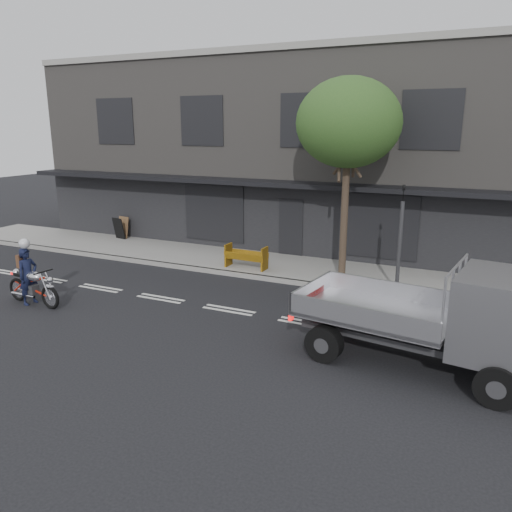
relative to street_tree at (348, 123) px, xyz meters
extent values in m
plane|color=black|center=(-2.20, -4.20, -5.28)|extent=(80.00, 80.00, 0.00)
cube|color=gray|center=(-2.20, 0.50, -5.20)|extent=(32.00, 3.20, 0.15)
cube|color=gray|center=(-2.20, -1.10, -5.20)|extent=(32.00, 0.20, 0.15)
cube|color=slate|center=(-2.20, 7.10, -1.28)|extent=(26.00, 10.00, 8.00)
cylinder|color=#382B21|center=(0.00, 0.00, -3.28)|extent=(0.24, 0.24, 4.00)
ellipsoid|color=#24501E|center=(0.00, 0.00, 0.02)|extent=(3.40, 3.40, 2.89)
cylinder|color=#2D2D30|center=(2.00, -0.85, -3.78)|extent=(0.12, 0.12, 3.00)
imported|color=black|center=(2.00, -0.85, -2.03)|extent=(0.08, 0.10, 0.50)
torus|color=black|center=(-8.48, -6.15, -4.94)|extent=(0.73, 0.16, 0.72)
torus|color=black|center=(-7.00, -6.28, -4.94)|extent=(0.73, 0.16, 0.72)
cube|color=#2D2D30|center=(-7.80, -6.21, -4.82)|extent=(0.39, 0.28, 0.30)
ellipsoid|color=silver|center=(-7.63, -6.23, -4.39)|extent=(0.61, 0.38, 0.29)
cube|color=black|center=(-8.14, -6.18, -4.41)|extent=(0.59, 0.30, 0.09)
cylinder|color=black|center=(-7.20, -6.26, -4.18)|extent=(0.10, 0.64, 0.04)
imported|color=black|center=(-7.89, -6.22, -4.42)|extent=(0.46, 0.66, 1.72)
cylinder|color=black|center=(1.28, -6.17, -4.85)|extent=(0.89, 0.43, 0.85)
cylinder|color=black|center=(1.54, -4.28, -4.85)|extent=(0.89, 0.43, 0.85)
cylinder|color=black|center=(4.83, -6.65, -4.85)|extent=(0.89, 0.43, 0.85)
cylinder|color=black|center=(5.09, -4.77, -4.85)|extent=(0.89, 0.43, 0.85)
cube|color=#2D2D30|center=(3.18, -5.47, -4.66)|extent=(5.25, 1.81, 0.16)
cube|color=#9A999E|center=(4.90, -5.70, -3.77)|extent=(2.16, 2.25, 1.68)
cube|color=black|center=(4.90, -5.70, -3.28)|extent=(1.92, 2.11, 0.62)
cube|color=silver|center=(2.24, -5.34, -4.25)|extent=(3.62, 2.62, 0.11)
camera|label=1|loc=(4.25, -16.27, -0.09)|focal=35.00mm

